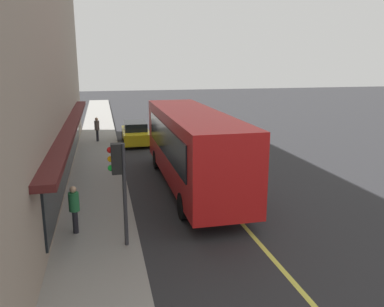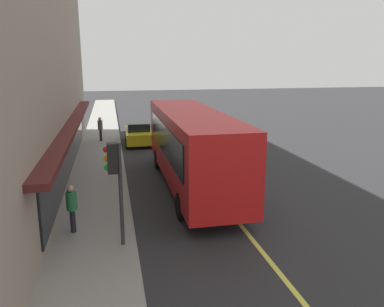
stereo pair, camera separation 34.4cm
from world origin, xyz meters
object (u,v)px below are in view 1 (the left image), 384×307
car_yellow (136,133)px  pedestrian_by_curb (74,205)px  car_maroon (222,147)px  pedestrian_waiting (97,127)px  traffic_light (118,171)px  bus (192,145)px

car_yellow → pedestrian_by_curb: (-14.62, 3.26, 0.37)m
car_maroon → pedestrian_waiting: pedestrian_waiting is taller
traffic_light → pedestrian_waiting: traffic_light is taller
car_yellow → pedestrian_waiting: bearing=76.0°
traffic_light → pedestrian_by_curb: traffic_light is taller
bus → pedestrian_by_curb: bearing=130.8°
car_maroon → pedestrian_by_curb: size_ratio=2.69×
traffic_light → car_yellow: (15.85, -1.84, -1.79)m
traffic_light → pedestrian_waiting: 16.58m
bus → traffic_light: (-5.46, 3.48, 0.55)m
car_yellow → traffic_light: bearing=173.4°
bus → car_maroon: 5.52m
car_yellow → pedestrian_by_curb: pedestrian_by_curb is taller
traffic_light → car_yellow: size_ratio=0.74×
car_yellow → car_maroon: bearing=-142.2°
bus → traffic_light: bus is taller
pedestrian_waiting → car_maroon: bearing=-132.2°
car_yellow → pedestrian_by_curb: size_ratio=2.69×
traffic_light → pedestrian_waiting: size_ratio=1.89×
pedestrian_by_curb → traffic_light: bearing=-130.9°
bus → car_maroon: size_ratio=2.57×
bus → car_yellow: 10.59m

